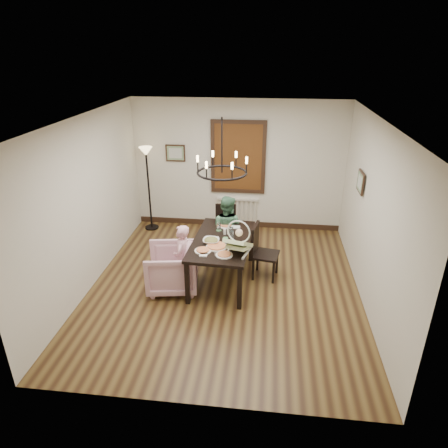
% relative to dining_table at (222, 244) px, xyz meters
% --- Properties ---
extents(room_shell, '(4.51, 5.00, 2.81)m').
position_rel_dining_table_xyz_m(room_shell, '(0.07, 0.18, 0.70)').
color(room_shell, brown).
rests_on(room_shell, ground).
extents(dining_table, '(1.04, 1.73, 0.79)m').
position_rel_dining_table_xyz_m(dining_table, '(0.00, 0.00, 0.00)').
color(dining_table, black).
rests_on(dining_table, room_shell).
extents(chair_far, '(0.42, 0.42, 0.92)m').
position_rel_dining_table_xyz_m(chair_far, '(-0.08, 1.11, -0.24)').
color(chair_far, black).
rests_on(chair_far, room_shell).
extents(chair_right, '(0.50, 0.50, 0.98)m').
position_rel_dining_table_xyz_m(chair_right, '(0.74, 0.20, -0.21)').
color(chair_right, black).
rests_on(chair_right, room_shell).
extents(armchair, '(0.95, 0.93, 0.76)m').
position_rel_dining_table_xyz_m(armchair, '(-0.80, -0.35, -0.32)').
color(armchair, '#C999AF').
rests_on(armchair, room_shell).
extents(elderly_woman, '(0.24, 0.35, 0.95)m').
position_rel_dining_table_xyz_m(elderly_woman, '(-0.63, -0.33, -0.23)').
color(elderly_woman, '#E3A0AE').
rests_on(elderly_woman, room_shell).
extents(seated_man, '(0.62, 0.54, 1.07)m').
position_rel_dining_table_xyz_m(seated_man, '(-0.01, 0.72, -0.16)').
color(seated_man, '#457555').
rests_on(seated_man, room_shell).
extents(baby_bouncer, '(0.52, 0.63, 0.36)m').
position_rel_dining_table_xyz_m(baby_bouncer, '(0.30, -0.41, 0.27)').
color(baby_bouncer, beige).
rests_on(baby_bouncer, dining_table).
extents(salad_bowl, '(0.32, 0.32, 0.08)m').
position_rel_dining_table_xyz_m(salad_bowl, '(-0.16, -0.15, 0.13)').
color(salad_bowl, white).
rests_on(salad_bowl, dining_table).
extents(pizza_platter, '(0.34, 0.34, 0.04)m').
position_rel_dining_table_xyz_m(pizza_platter, '(-0.05, -0.30, 0.11)').
color(pizza_platter, tan).
rests_on(pizza_platter, dining_table).
extents(drinking_glass, '(0.06, 0.06, 0.13)m').
position_rel_dining_table_xyz_m(drinking_glass, '(0.16, 0.06, 0.15)').
color(drinking_glass, silver).
rests_on(drinking_glass, dining_table).
extents(window_blinds, '(1.00, 0.03, 1.40)m').
position_rel_dining_table_xyz_m(window_blinds, '(0.07, 2.27, 0.90)').
color(window_blinds, '#5D2E12').
rests_on(window_blinds, room_shell).
extents(radiator, '(0.92, 0.12, 0.62)m').
position_rel_dining_table_xyz_m(radiator, '(0.07, 2.29, -0.35)').
color(radiator, silver).
rests_on(radiator, room_shell).
extents(picture_back, '(0.42, 0.03, 0.36)m').
position_rel_dining_table_xyz_m(picture_back, '(-1.28, 2.28, 0.95)').
color(picture_back, black).
rests_on(picture_back, room_shell).
extents(picture_right, '(0.03, 0.42, 0.36)m').
position_rel_dining_table_xyz_m(picture_right, '(2.28, 0.71, 0.95)').
color(picture_right, black).
rests_on(picture_right, room_shell).
extents(floor_lamp, '(0.30, 0.30, 1.80)m').
position_rel_dining_table_xyz_m(floor_lamp, '(-1.83, 1.96, 0.20)').
color(floor_lamp, black).
rests_on(floor_lamp, room_shell).
extents(chandelier, '(0.80, 0.80, 0.04)m').
position_rel_dining_table_xyz_m(chandelier, '(0.00, 0.00, 1.25)').
color(chandelier, black).
rests_on(chandelier, room_shell).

